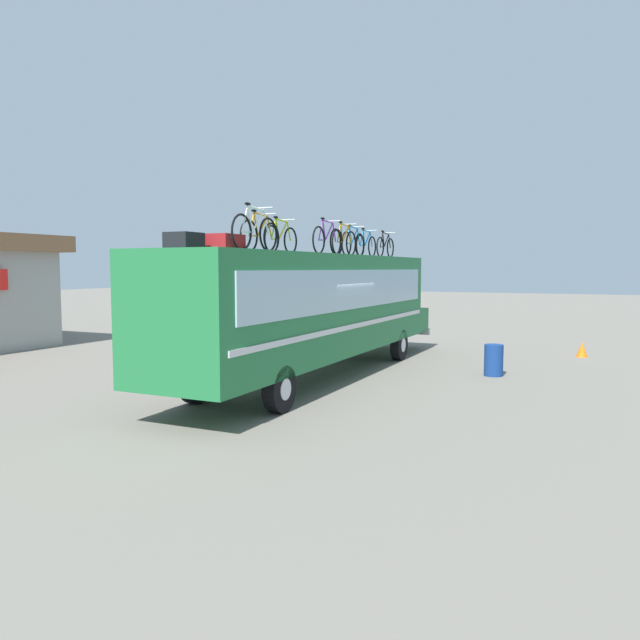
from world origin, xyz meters
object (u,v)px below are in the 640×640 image
(trash_bin, at_px, (494,360))
(rooftop_bicycle_4, at_px, (327,239))
(rooftop_bicycle_6, at_px, (353,243))
(rooftop_bicycle_8, at_px, (385,246))
(bus, at_px, (318,306))
(rooftop_bicycle_3, at_px, (281,238))
(rooftop_bicycle_1, at_px, (255,232))
(traffic_cone, at_px, (582,350))
(rooftop_bicycle_2, at_px, (260,235))
(rooftop_bicycle_7, at_px, (366,245))
(luggage_bag_2, at_px, (224,242))
(rooftop_bicycle_5, at_px, (344,241))
(luggage_bag_1, at_px, (184,241))

(trash_bin, bearing_deg, rooftop_bicycle_4, 122.23)
(rooftop_bicycle_6, bearing_deg, rooftop_bicycle_8, -4.90)
(trash_bin, bearing_deg, bus, 117.69)
(rooftop_bicycle_3, bearing_deg, rooftop_bicycle_6, -7.68)
(bus, bearing_deg, rooftop_bicycle_1, -175.05)
(rooftop_bicycle_1, height_order, traffic_cone, rooftop_bicycle_1)
(bus, relative_size, rooftop_bicycle_8, 8.17)
(rooftop_bicycle_2, relative_size, rooftop_bicycle_7, 1.01)
(bus, distance_m, luggage_bag_2, 4.52)
(rooftop_bicycle_1, relative_size, rooftop_bicycle_2, 1.04)
(rooftop_bicycle_1, relative_size, rooftop_bicycle_5, 1.07)
(rooftop_bicycle_4, distance_m, rooftop_bicycle_6, 2.32)
(rooftop_bicycle_6, height_order, rooftop_bicycle_8, rooftop_bicycle_6)
(bus, height_order, rooftop_bicycle_1, rooftop_bicycle_1)
(rooftop_bicycle_4, xyz_separation_m, rooftop_bicycle_8, (4.60, 0.03, -0.02))
(rooftop_bicycle_2, height_order, rooftop_bicycle_7, rooftop_bicycle_2)
(rooftop_bicycle_2, distance_m, trash_bin, 7.19)
(rooftop_bicycle_1, bearing_deg, rooftop_bicycle_2, 26.10)
(rooftop_bicycle_8, height_order, trash_bin, rooftop_bicycle_8)
(luggage_bag_1, height_order, rooftop_bicycle_5, rooftop_bicycle_5)
(bus, relative_size, rooftop_bicycle_1, 7.57)
(rooftop_bicycle_5, height_order, traffic_cone, rooftop_bicycle_5)
(bus, distance_m, rooftop_bicycle_8, 4.72)
(rooftop_bicycle_3, relative_size, trash_bin, 1.93)
(rooftop_bicycle_2, xyz_separation_m, rooftop_bicycle_4, (2.26, -0.63, -0.01))
(rooftop_bicycle_6, bearing_deg, rooftop_bicycle_2, 174.98)
(rooftop_bicycle_6, xyz_separation_m, trash_bin, (0.09, -4.04, -3.19))
(rooftop_bicycle_8, distance_m, trash_bin, 5.44)
(rooftop_bicycle_1, distance_m, rooftop_bicycle_4, 3.43)
(rooftop_bicycle_6, xyz_separation_m, traffic_cone, (4.91, -6.06, -3.37))
(rooftop_bicycle_6, relative_size, rooftop_bicycle_7, 1.02)
(luggage_bag_2, relative_size, trash_bin, 0.85)
(rooftop_bicycle_2, xyz_separation_m, rooftop_bicycle_6, (4.58, -0.40, -0.01))
(rooftop_bicycle_1, distance_m, rooftop_bicycle_3, 2.35)
(bus, relative_size, rooftop_bicycle_2, 7.89)
(luggage_bag_2, xyz_separation_m, rooftop_bicycle_5, (5.30, -0.34, 0.22))
(luggage_bag_2, distance_m, rooftop_bicycle_5, 5.31)
(rooftop_bicycle_2, height_order, trash_bin, rooftop_bicycle_2)
(luggage_bag_2, bearing_deg, traffic_cone, -28.90)
(rooftop_bicycle_7, relative_size, traffic_cone, 3.51)
(rooftop_bicycle_3, xyz_separation_m, rooftop_bicycle_8, (5.77, -0.67, -0.01))
(rooftop_bicycle_2, bearing_deg, luggage_bag_1, 178.09)
(luggage_bag_1, height_order, traffic_cone, luggage_bag_1)
(bus, xyz_separation_m, rooftop_bicycle_1, (-3.64, -0.31, 1.73))
(rooftop_bicycle_7, bearing_deg, luggage_bag_1, 176.77)
(luggage_bag_1, distance_m, rooftop_bicycle_6, 7.24)
(bus, xyz_separation_m, trash_bin, (2.20, -4.19, -1.48))
(rooftop_bicycle_3, bearing_deg, rooftop_bicycle_2, -176.44)
(rooftop_bicycle_6, bearing_deg, luggage_bag_2, 178.47)
(rooftop_bicycle_7, bearing_deg, rooftop_bicycle_2, 176.15)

